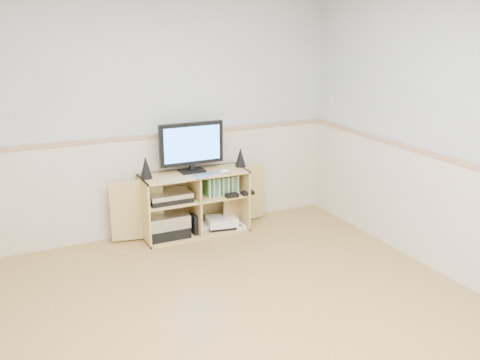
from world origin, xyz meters
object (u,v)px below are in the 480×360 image
(monitor, at_px, (191,145))
(keyboard, at_px, (207,175))
(media_cabinet, at_px, (193,201))
(game_consoles, at_px, (220,223))

(monitor, distance_m, keyboard, 0.34)
(media_cabinet, bearing_deg, monitor, -90.00)
(media_cabinet, distance_m, game_consoles, 0.39)
(media_cabinet, relative_size, monitor, 2.54)
(keyboard, height_order, game_consoles, keyboard)
(media_cabinet, bearing_deg, keyboard, -64.97)
(keyboard, bearing_deg, monitor, 100.46)
(monitor, xyz_separation_m, keyboard, (0.09, -0.19, -0.27))
(monitor, bearing_deg, media_cabinet, 90.00)
(keyboard, xyz_separation_m, game_consoles, (0.19, 0.13, -0.59))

